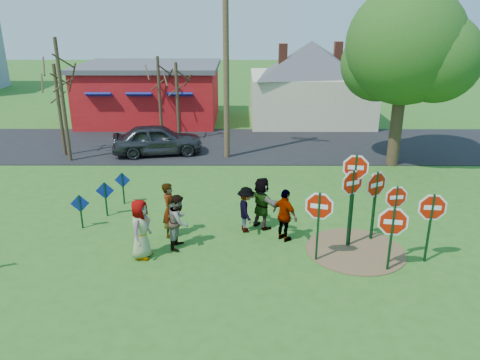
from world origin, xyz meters
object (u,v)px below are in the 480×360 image
at_px(stop_sign_b, 355,177).
at_px(stop_sign_c, 395,207).
at_px(person_a, 141,229).
at_px(utility_pole, 226,61).
at_px(stop_sign_a, 319,212).
at_px(leafy_tree, 408,52).
at_px(person_b, 170,210).
at_px(stop_sign_d, 376,189).
at_px(suv, 158,139).

xyz_separation_m(stop_sign_b, stop_sign_c, (0.97, -1.16, -0.52)).
height_order(person_a, utility_pole, utility_pole).
height_order(stop_sign_a, leafy_tree, leafy_tree).
bearing_deg(stop_sign_c, person_b, 157.24).
distance_m(stop_sign_b, stop_sign_d, 1.08).
xyz_separation_m(stop_sign_a, person_a, (-5.47, 0.19, -0.68)).
height_order(stop_sign_c, person_a, stop_sign_c).
bearing_deg(person_a, stop_sign_d, -69.70).
distance_m(person_b, suv, 9.82).
height_order(stop_sign_b, suv, stop_sign_b).
height_order(stop_sign_a, utility_pole, utility_pole).
xyz_separation_m(person_b, leafy_tree, (10.17, 7.88, 4.55)).
distance_m(stop_sign_b, suv, 13.15).
distance_m(stop_sign_a, stop_sign_c, 2.24).
height_order(stop_sign_c, suv, stop_sign_c).
height_order(stop_sign_a, stop_sign_b, stop_sign_b).
relative_size(stop_sign_a, stop_sign_b, 0.74).
relative_size(person_a, leafy_tree, 0.23).
bearing_deg(person_a, leafy_tree, -38.07).
xyz_separation_m(stop_sign_a, stop_sign_d, (2.08, 1.40, 0.18)).
distance_m(stop_sign_c, utility_pole, 12.54).
distance_m(person_b, leafy_tree, 13.65).
xyz_separation_m(stop_sign_a, stop_sign_b, (1.25, 1.01, 0.75)).
height_order(person_a, suv, person_a).
relative_size(stop_sign_a, person_a, 1.25).
xyz_separation_m(stop_sign_b, stop_sign_d, (0.83, 0.40, -0.57)).
xyz_separation_m(stop_sign_c, stop_sign_d, (-0.15, 1.56, -0.05)).
relative_size(suv, leafy_tree, 0.55).
xyz_separation_m(stop_sign_a, utility_pole, (-3.10, 10.76, 3.35)).
height_order(stop_sign_b, person_b, stop_sign_b).
height_order(utility_pole, leafy_tree, utility_pole).
relative_size(stop_sign_d, person_a, 1.34).
bearing_deg(person_b, utility_pole, -2.88).
distance_m(stop_sign_a, leafy_tree, 11.64).
bearing_deg(stop_sign_b, stop_sign_a, -131.25).
bearing_deg(utility_pole, stop_sign_d, -61.06).
bearing_deg(leafy_tree, stop_sign_a, -119.44).
bearing_deg(person_b, stop_sign_c, -97.08).
height_order(stop_sign_b, utility_pole, utility_pole).
relative_size(stop_sign_a, suv, 0.51).
bearing_deg(stop_sign_b, person_b, -176.46).
relative_size(stop_sign_b, stop_sign_c, 1.23).
bearing_deg(stop_sign_d, leafy_tree, 36.92).
distance_m(utility_pole, leafy_tree, 8.60).
height_order(stop_sign_d, person_b, stop_sign_d).
distance_m(person_a, person_b, 1.64).
relative_size(stop_sign_b, person_b, 1.69).
relative_size(person_a, suv, 0.41).
bearing_deg(stop_sign_a, stop_sign_d, 49.97).
bearing_deg(person_a, stop_sign_c, -81.41).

